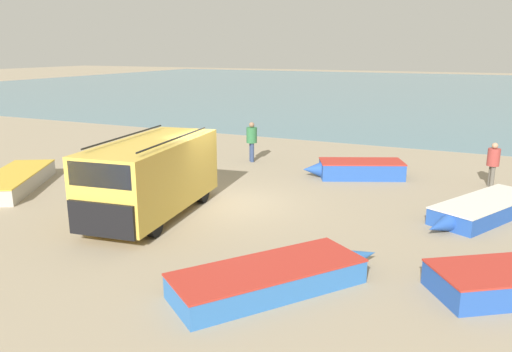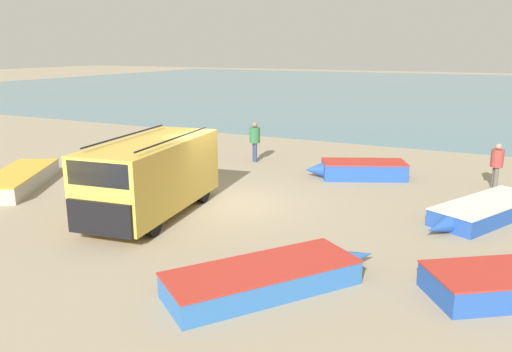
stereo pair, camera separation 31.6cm
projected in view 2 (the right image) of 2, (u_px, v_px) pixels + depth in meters
ground_plane at (222, 203)px, 16.18m from camera, size 200.00×200.00×0.00m
sea_water at (432, 89)px, 61.44m from camera, size 120.00×80.00×0.01m
parked_van at (152, 174)px, 14.78m from camera, size 2.69×5.50×2.40m
fishing_rowboat_0 at (485, 211)px, 14.61m from camera, size 3.12×4.81×0.52m
fishing_rowboat_1 at (20, 179)px, 18.10m from camera, size 3.56×5.19×0.57m
fishing_rowboat_3 at (158, 151)px, 23.19m from camera, size 2.32×4.39×0.52m
fishing_rowboat_4 at (269, 277)px, 10.37m from camera, size 3.71×4.54×0.53m
fishing_rowboat_5 at (360, 170)px, 19.26m from camera, size 3.90×2.54×0.65m
fisherman_0 at (497, 162)px, 17.68m from camera, size 0.43×0.43×1.62m
fisherman_1 at (255, 138)px, 21.87m from camera, size 0.46×0.46×1.76m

